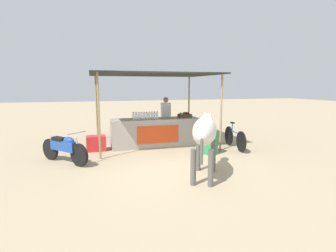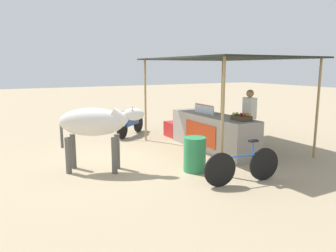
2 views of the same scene
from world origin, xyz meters
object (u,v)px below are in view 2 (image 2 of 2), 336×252
object	(u,v)px
cooler_box	(174,129)
bicycle_leaning	(243,166)
fruit_crate	(242,117)
cow	(95,124)
vendor_behind_counter	(249,120)
water_barrel	(195,154)
stall_counter	(212,132)
motorcycle_parked	(130,122)

from	to	relation	value
cooler_box	bicycle_leaning	xyz separation A→B (m)	(4.44, -0.96, 0.11)
fruit_crate	bicycle_leaning	world-z (taller)	fruit_crate
cooler_box	cow	size ratio (longest dim) A/B	0.34
vendor_behind_counter	water_barrel	world-z (taller)	vendor_behind_counter
fruit_crate	stall_counter	bearing A→B (deg)	-176.92
cooler_box	cow	xyz separation A→B (m)	(2.32, -3.23, 0.79)
water_barrel	cooler_box	bearing A→B (deg)	157.83
cow	cooler_box	bearing A→B (deg)	125.65
water_barrel	cow	world-z (taller)	cow
cooler_box	motorcycle_parked	xyz separation A→B (m)	(-0.84, -1.17, 0.19)
water_barrel	cow	distance (m)	2.23
fruit_crate	motorcycle_parked	world-z (taller)	fruit_crate
stall_counter	vendor_behind_counter	bearing A→B (deg)	51.91
bicycle_leaning	fruit_crate	bearing A→B (deg)	140.75
cooler_box	bicycle_leaning	size ratio (longest dim) A/B	0.36
vendor_behind_counter	bicycle_leaning	bearing A→B (deg)	-44.10
water_barrel	cow	size ratio (longest dim) A/B	0.42
fruit_crate	cow	distance (m)	3.47
fruit_crate	vendor_behind_counter	size ratio (longest dim) A/B	0.27
bicycle_leaning	vendor_behind_counter	bearing A→B (deg)	135.90
stall_counter	vendor_behind_counter	xyz separation A→B (m)	(0.59, 0.75, 0.37)
cooler_box	motorcycle_parked	size ratio (longest dim) A/B	0.43
vendor_behind_counter	cow	bearing A→B (deg)	-93.55
motorcycle_parked	bicycle_leaning	xyz separation A→B (m)	(5.28, 0.21, -0.08)
cow	bicycle_leaning	distance (m)	3.18
stall_counter	fruit_crate	world-z (taller)	fruit_crate
stall_counter	cow	world-z (taller)	cow
stall_counter	fruit_crate	bearing A→B (deg)	3.08
stall_counter	water_barrel	size ratio (longest dim) A/B	4.00
cow	motorcycle_parked	world-z (taller)	cow
water_barrel	motorcycle_parked	distance (m)	4.20
motorcycle_parked	bicycle_leaning	size ratio (longest dim) A/B	0.84
water_barrel	motorcycle_parked	xyz separation A→B (m)	(-4.20, 0.20, 0.05)
cow	bicycle_leaning	size ratio (longest dim) A/B	1.07
vendor_behind_counter	water_barrel	xyz separation A→B (m)	(0.79, -2.22, -0.47)
fruit_crate	bicycle_leaning	size ratio (longest dim) A/B	0.27
cow	bicycle_leaning	bearing A→B (deg)	47.01
vendor_behind_counter	fruit_crate	bearing A→B (deg)	-54.12
fruit_crate	bicycle_leaning	bearing A→B (deg)	-39.25
fruit_crate	motorcycle_parked	bearing A→B (deg)	-161.31
fruit_crate	bicycle_leaning	xyz separation A→B (m)	(1.36, -1.12, -0.69)
water_barrel	vendor_behind_counter	bearing A→B (deg)	109.51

